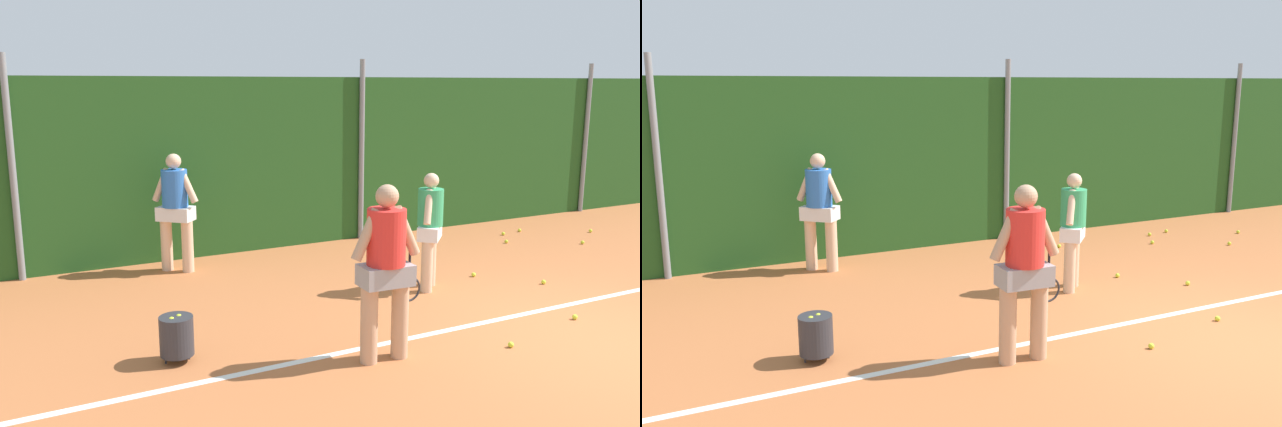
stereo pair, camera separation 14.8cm
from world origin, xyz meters
TOP-DOWN VIEW (x-y plane):
  - ground_plane at (0.00, 1.70)m, footprint 31.43×31.43m
  - hedge_fence_backdrop at (0.00, 5.78)m, footprint 20.43×0.25m
  - fence_post_left at (-5.89, 5.60)m, footprint 0.10×0.10m
  - fence_post_center at (0.00, 5.60)m, footprint 0.10×0.10m
  - fence_post_right at (5.89, 5.60)m, footprint 0.10×0.10m
  - court_baseline_paint at (0.00, 1.05)m, footprint 14.93×0.10m
  - player_foreground_near at (-2.60, 0.70)m, footprint 0.86×0.41m
  - player_midcourt at (-0.71, 2.50)m, footprint 0.55×0.62m
  - player_backcourt_far at (-3.68, 5.02)m, footprint 0.61×0.60m
  - ball_hopper at (-4.58, 1.65)m, footprint 0.36×0.36m
  - tennis_ball_0 at (2.60, 4.54)m, footprint 0.07×0.07m
  - tennis_ball_1 at (-1.16, 0.32)m, footprint 0.07×0.07m
  - tennis_ball_2 at (4.31, 3.94)m, footprint 0.07×0.07m
  - tennis_ball_3 at (0.49, 4.54)m, footprint 0.07×0.07m
  - tennis_ball_4 at (0.93, 1.88)m, footprint 0.07×0.07m
  - tennis_ball_5 at (0.26, 2.64)m, footprint 0.07×0.07m
  - tennis_ball_6 at (2.20, 4.03)m, footprint 0.07×0.07m
  - tennis_ball_8 at (3.09, 4.62)m, footprint 0.07×0.07m
  - tennis_ball_9 at (3.40, 3.34)m, footprint 0.07×0.07m
  - tennis_ball_10 at (0.17, 0.63)m, footprint 0.07×0.07m

SIDE VIEW (x-z plane):
  - ground_plane at x=0.00m, z-range 0.00..0.00m
  - court_baseline_paint at x=0.00m, z-range 0.00..0.01m
  - tennis_ball_0 at x=2.60m, z-range 0.00..0.07m
  - tennis_ball_1 at x=-1.16m, z-range 0.00..0.07m
  - tennis_ball_2 at x=4.31m, z-range 0.00..0.07m
  - tennis_ball_3 at x=0.49m, z-range 0.00..0.07m
  - tennis_ball_4 at x=0.93m, z-range 0.00..0.07m
  - tennis_ball_5 at x=0.26m, z-range 0.00..0.07m
  - tennis_ball_6 at x=2.20m, z-range 0.00..0.07m
  - tennis_ball_8 at x=3.09m, z-range 0.00..0.07m
  - tennis_ball_9 at x=3.40m, z-range 0.00..0.07m
  - tennis_ball_10 at x=0.17m, z-range 0.00..0.07m
  - ball_hopper at x=-4.58m, z-range 0.03..0.55m
  - player_midcourt at x=-0.71m, z-range 0.10..1.77m
  - player_backcourt_far at x=-3.68m, z-range 0.12..1.96m
  - player_foreground_near at x=-2.60m, z-range 0.11..2.01m
  - hedge_fence_backdrop at x=0.00m, z-range 0.00..3.01m
  - fence_post_left at x=-5.89m, z-range 0.00..3.33m
  - fence_post_center at x=0.00m, z-range 0.00..3.33m
  - fence_post_right at x=5.89m, z-range 0.00..3.33m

